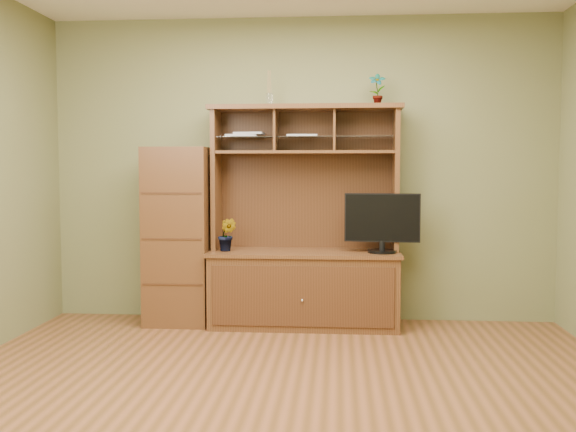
# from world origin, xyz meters

# --- Properties ---
(room) EXTENTS (4.54, 4.04, 2.74)m
(room) POSITION_xyz_m (0.00, 0.00, 1.35)
(room) COLOR brown
(room) RESTS_ON ground
(media_hutch) EXTENTS (1.66, 0.61, 1.90)m
(media_hutch) POSITION_xyz_m (0.04, 1.73, 0.52)
(media_hutch) COLOR #422513
(media_hutch) RESTS_ON room
(monitor) EXTENTS (0.64, 0.24, 0.50)m
(monitor) POSITION_xyz_m (0.70, 1.65, 0.92)
(monitor) COLOR black
(monitor) RESTS_ON media_hutch
(orchid_plant) EXTENTS (0.17, 0.15, 0.29)m
(orchid_plant) POSITION_xyz_m (-0.62, 1.65, 0.79)
(orchid_plant) COLOR #356221
(orchid_plant) RESTS_ON media_hutch
(top_plant) EXTENTS (0.15, 0.11, 0.27)m
(top_plant) POSITION_xyz_m (0.66, 1.80, 2.04)
(top_plant) COLOR #316A25
(top_plant) RESTS_ON media_hutch
(reed_diffuser) EXTENTS (0.06, 0.06, 0.30)m
(reed_diffuser) POSITION_xyz_m (-0.27, 1.80, 2.02)
(reed_diffuser) COLOR silver
(reed_diffuser) RESTS_ON media_hutch
(magazines) EXTENTS (0.81, 0.23, 0.04)m
(magazines) POSITION_xyz_m (-0.32, 1.80, 1.65)
(magazines) COLOR #ABABB0
(magazines) RESTS_ON media_hutch
(side_cabinet) EXTENTS (0.55, 0.50, 1.54)m
(side_cabinet) POSITION_xyz_m (-1.06, 1.73, 0.77)
(side_cabinet) COLOR #422513
(side_cabinet) RESTS_ON room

